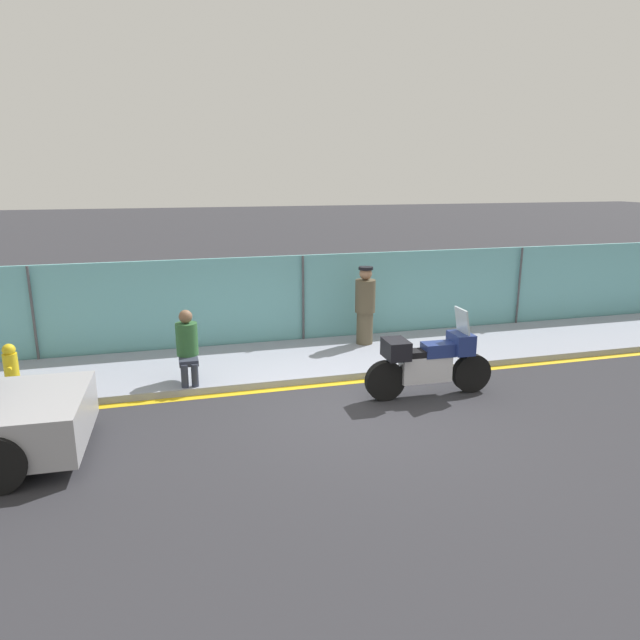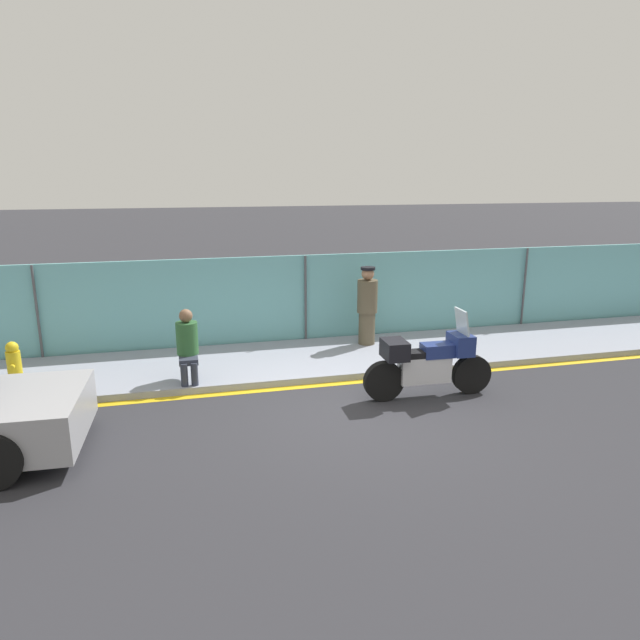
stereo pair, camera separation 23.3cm
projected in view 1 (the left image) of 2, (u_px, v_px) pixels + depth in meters
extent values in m
plane|color=#2D2D33|center=(361.00, 412.00, 8.86)|extent=(120.00, 120.00, 0.00)
cube|color=#8E93A3|center=(318.00, 358.00, 11.26)|extent=(39.20, 2.42, 0.12)
cube|color=gold|center=(337.00, 383.00, 10.06)|extent=(39.20, 0.18, 0.01)
cube|color=#6BB2B7|center=(302.00, 300.00, 12.25)|extent=(37.24, 0.08, 1.94)
cylinder|color=#4C4C51|center=(33.00, 317.00, 10.80)|extent=(0.05, 0.05, 1.94)
cylinder|color=#4C4C51|center=(303.00, 301.00, 12.16)|extent=(0.05, 0.05, 1.94)
cylinder|color=#4C4C51|center=(519.00, 288.00, 13.52)|extent=(0.05, 0.05, 1.94)
cylinder|color=black|center=(471.00, 373.00, 9.62)|extent=(0.67, 0.16, 0.66)
cylinder|color=black|center=(385.00, 381.00, 9.26)|extent=(0.67, 0.16, 0.66)
cube|color=silver|center=(425.00, 368.00, 9.39)|extent=(0.86, 0.30, 0.44)
cube|color=navy|center=(438.00, 349.00, 9.36)|extent=(0.53, 0.32, 0.22)
cube|color=black|center=(421.00, 353.00, 9.30)|extent=(0.61, 0.30, 0.10)
cube|color=navy|center=(461.00, 343.00, 9.43)|extent=(0.33, 0.48, 0.34)
cube|color=silver|center=(462.00, 321.00, 9.34)|extent=(0.12, 0.42, 0.42)
cube|color=black|center=(396.00, 349.00, 9.17)|extent=(0.37, 0.51, 0.30)
cylinder|color=brown|center=(365.00, 328.00, 11.97)|extent=(0.34, 0.34, 0.68)
cylinder|color=brown|center=(365.00, 296.00, 11.80)|extent=(0.42, 0.42, 0.68)
sphere|color=#A37556|center=(366.00, 274.00, 11.69)|extent=(0.26, 0.26, 0.26)
cylinder|color=black|center=(366.00, 268.00, 11.66)|extent=(0.30, 0.30, 0.06)
cylinder|color=#2D3342|center=(185.00, 376.00, 9.50)|extent=(0.12, 0.12, 0.40)
cylinder|color=#2D3342|center=(195.00, 375.00, 9.55)|extent=(0.12, 0.12, 0.40)
cube|color=#2D3342|center=(189.00, 361.00, 9.66)|extent=(0.32, 0.40, 0.10)
cylinder|color=#2D6033|center=(187.00, 339.00, 9.76)|extent=(0.37, 0.37, 0.56)
sphere|color=brown|center=(186.00, 317.00, 9.67)|extent=(0.23, 0.23, 0.23)
cylinder|color=black|center=(32.00, 407.00, 8.13)|extent=(0.73, 0.25, 0.72)
cylinder|color=gold|center=(11.00, 368.00, 9.69)|extent=(0.24, 0.24, 0.52)
sphere|color=gold|center=(9.00, 350.00, 9.61)|extent=(0.21, 0.21, 0.21)
cylinder|color=gold|center=(9.00, 369.00, 9.57)|extent=(0.08, 0.09, 0.08)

